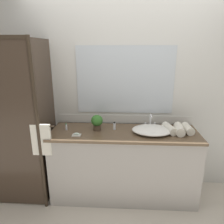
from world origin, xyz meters
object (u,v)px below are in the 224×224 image
object	(u,v)px
amenity_bottle_lotion	(66,127)
rolled_towel_near_edge	(188,129)
sink_basin	(152,130)
faucet	(150,123)
soap_dish	(77,135)
rolled_towel_middle	(179,129)
amenity_bottle_body_wash	(114,126)
rolled_towel_far_edge	(169,129)
potted_plant	(97,122)

from	to	relation	value
amenity_bottle_lotion	rolled_towel_near_edge	xyz separation A→B (m)	(1.48, -0.00, 0.01)
sink_basin	faucet	size ratio (longest dim) A/B	2.72
sink_basin	soap_dish	xyz separation A→B (m)	(-0.89, -0.14, -0.02)
soap_dish	rolled_towel_middle	bearing A→B (deg)	6.19
amenity_bottle_body_wash	rolled_towel_far_edge	bearing A→B (deg)	-4.57
faucet	rolled_towel_far_edge	bearing A→B (deg)	-38.56
faucet	rolled_towel_near_edge	world-z (taller)	faucet
rolled_towel_near_edge	rolled_towel_middle	world-z (taller)	rolled_towel_middle
soap_dish	rolled_towel_middle	size ratio (longest dim) A/B	0.41
rolled_towel_middle	rolled_towel_far_edge	size ratio (longest dim) A/B	1.00
rolled_towel_near_edge	sink_basin	bearing A→B (deg)	-175.58
sink_basin	rolled_towel_middle	distance (m)	0.32
potted_plant	soap_dish	bearing A→B (deg)	-139.49
faucet	potted_plant	bearing A→B (deg)	-168.21
rolled_towel_near_edge	rolled_towel_middle	distance (m)	0.12
sink_basin	amenity_bottle_body_wash	world-z (taller)	amenity_bottle_body_wash
rolled_towel_near_edge	rolled_towel_far_edge	world-z (taller)	same
amenity_bottle_lotion	amenity_bottle_body_wash	size ratio (longest dim) A/B	0.83
rolled_towel_near_edge	soap_dish	bearing A→B (deg)	-172.70
rolled_towel_middle	sink_basin	bearing A→B (deg)	179.18
faucet	amenity_bottle_body_wash	size ratio (longest dim) A/B	1.74
potted_plant	faucet	bearing A→B (deg)	11.79
faucet	soap_dish	xyz separation A→B (m)	(-0.89, -0.33, -0.04)
amenity_bottle_lotion	amenity_bottle_body_wash	world-z (taller)	amenity_bottle_body_wash
faucet	rolled_towel_middle	xyz separation A→B (m)	(0.32, -0.19, -0.01)
faucet	amenity_bottle_body_wash	distance (m)	0.47
potted_plant	amenity_bottle_body_wash	xyz separation A→B (m)	(0.21, 0.03, -0.06)
soap_dish	amenity_bottle_body_wash	world-z (taller)	amenity_bottle_body_wash
sink_basin	amenity_bottle_body_wash	bearing A→B (deg)	170.33
faucet	rolled_towel_near_edge	size ratio (longest dim) A/B	0.80
amenity_bottle_body_wash	rolled_towel_near_edge	size ratio (longest dim) A/B	0.46
soap_dish	faucet	bearing A→B (deg)	20.17
amenity_bottle_body_wash	rolled_towel_far_edge	xyz separation A→B (m)	(0.66, -0.05, 0.00)
soap_dish	amenity_bottle_body_wash	xyz separation A→B (m)	(0.43, 0.21, 0.03)
soap_dish	potted_plant	bearing A→B (deg)	40.51
amenity_bottle_body_wash	rolled_towel_middle	distance (m)	0.78
amenity_bottle_lotion	rolled_towel_near_edge	world-z (taller)	rolled_towel_near_edge
potted_plant	amenity_bottle_body_wash	size ratio (longest dim) A/B	1.91
soap_dish	rolled_towel_near_edge	xyz separation A→B (m)	(1.32, 0.17, 0.03)
soap_dish	rolled_towel_near_edge	world-z (taller)	rolled_towel_near_edge
soap_dish	rolled_towel_far_edge	distance (m)	1.11
rolled_towel_middle	soap_dish	bearing A→B (deg)	-173.81
faucet	rolled_towel_middle	distance (m)	0.37
faucet	soap_dish	world-z (taller)	faucet
soap_dish	rolled_towel_middle	xyz separation A→B (m)	(1.21, 0.13, 0.04)
rolled_towel_near_edge	potted_plant	bearing A→B (deg)	179.08
soap_dish	amenity_bottle_lotion	distance (m)	0.24
potted_plant	rolled_towel_near_edge	distance (m)	1.10
rolled_towel_near_edge	faucet	bearing A→B (deg)	159.83
potted_plant	amenity_bottle_lotion	size ratio (longest dim) A/B	2.31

